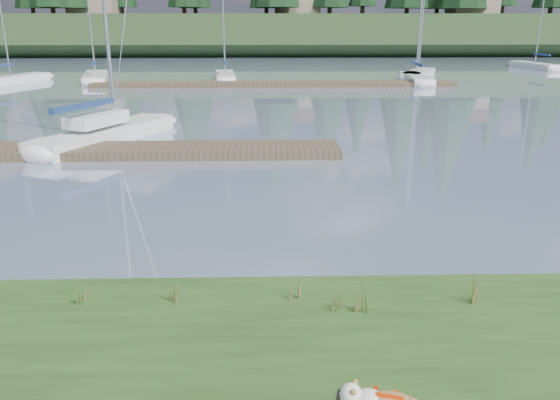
{
  "coord_description": "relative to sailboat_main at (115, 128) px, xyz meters",
  "views": [
    {
      "loc": [
        1.4,
        -10.0,
        4.55
      ],
      "look_at": [
        1.65,
        -0.5,
        1.41
      ],
      "focal_mm": 35.0,
      "sensor_mm": 36.0,
      "label": 1
    }
  ],
  "objects": [
    {
      "name": "ground",
      "position": [
        4.64,
        18.25,
        -0.42
      ],
      "size": [
        200.0,
        200.0,
        0.0
      ],
      "primitive_type": "plane",
      "color": "#7C8DA4",
      "rests_on": "ground"
    },
    {
      "name": "ridge",
      "position": [
        4.64,
        61.25,
        2.08
      ],
      "size": [
        200.0,
        20.0,
        5.0
      ],
      "primitive_type": "cube",
      "color": "#213519",
      "rests_on": "ground"
    },
    {
      "name": "sailboat_main",
      "position": [
        0.0,
        0.0,
        0.0
      ],
      "size": [
        4.72,
        7.76,
        11.4
      ],
      "rotation": [
        0.0,
        0.0,
        1.13
      ],
      "color": "white",
      "rests_on": "ground"
    },
    {
      "name": "dock_near",
      "position": [
        0.64,
        -2.75,
        -0.27
      ],
      "size": [
        16.0,
        2.0,
        0.3
      ],
      "primitive_type": "cube",
      "color": "#4C3D2C",
      "rests_on": "ground"
    },
    {
      "name": "dock_far",
      "position": [
        6.64,
        18.25,
        -0.27
      ],
      "size": [
        26.0,
        2.2,
        0.3
      ],
      "primitive_type": "cube",
      "color": "#4C3D2C",
      "rests_on": "ground"
    },
    {
      "name": "sailboat_bg_0",
      "position": [
        -12.77,
        20.94,
        -0.1
      ],
      "size": [
        4.11,
        7.3,
        10.67
      ],
      "rotation": [
        0.0,
        0.0,
        1.18
      ],
      "color": "white",
      "rests_on": "ground"
    },
    {
      "name": "sailboat_bg_1",
      "position": [
        -7.37,
        22.67,
        -0.1
      ],
      "size": [
        3.48,
        8.31,
        12.15
      ],
      "rotation": [
        0.0,
        0.0,
        1.81
      ],
      "color": "white",
      "rests_on": "ground"
    },
    {
      "name": "sailboat_bg_2",
      "position": [
        2.8,
        22.96,
        -0.09
      ],
      "size": [
        2.08,
        7.14,
        10.68
      ],
      "rotation": [
        0.0,
        0.0,
        1.67
      ],
      "color": "white",
      "rests_on": "ground"
    },
    {
      "name": "sailboat_bg_3",
      "position": [
        17.56,
        20.98,
        -0.1
      ],
      "size": [
        1.94,
        7.64,
        11.16
      ],
      "rotation": [
        0.0,
        0.0,
        1.51
      ],
      "color": "white",
      "rests_on": "ground"
    },
    {
      "name": "sailboat_bg_4",
      "position": [
        19.01,
        24.65,
        -0.1
      ],
      "size": [
        4.73,
        7.32,
        11.07
      ],
      "rotation": [
        0.0,
        0.0,
        1.09
      ],
      "color": "white",
      "rests_on": "ground"
    },
    {
      "name": "sailboat_bg_5",
      "position": [
        32.27,
        32.88,
        -0.1
      ],
      "size": [
        2.49,
        7.3,
        10.33
      ],
      "rotation": [
        0.0,
        0.0,
        1.73
      ],
      "color": "white",
      "rests_on": "ground"
    },
    {
      "name": "weed_0",
      "position": [
        4.58,
        -14.11,
        0.15
      ],
      "size": [
        0.17,
        0.14,
        0.53
      ],
      "color": "#475B23",
      "rests_on": "bank"
    },
    {
      "name": "weed_1",
      "position": [
        6.5,
        -14.04,
        0.12
      ],
      "size": [
        0.17,
        0.14,
        0.46
      ],
      "color": "#475B23",
      "rests_on": "bank"
    },
    {
      "name": "weed_2",
      "position": [
        7.44,
        -14.52,
        0.16
      ],
      "size": [
        0.17,
        0.14,
        0.55
      ],
      "color": "#475B23",
      "rests_on": "bank"
    },
    {
      "name": "weed_3",
      "position": [
        3.17,
        -14.08,
        0.12
      ],
      "size": [
        0.17,
        0.14,
        0.45
      ],
      "color": "#475B23",
      "rests_on": "bank"
    },
    {
      "name": "weed_4",
      "position": [
        7.1,
        -14.38,
        0.08
      ],
      "size": [
        0.17,
        0.14,
        0.36
      ],
      "color": "#475B23",
      "rests_on": "bank"
    },
    {
      "name": "weed_5",
      "position": [
        9.27,
        -14.26,
        0.17
      ],
      "size": [
        0.17,
        0.14,
        0.59
      ],
      "color": "#475B23",
      "rests_on": "bank"
    },
    {
      "name": "mud_lip",
      "position": [
        4.64,
        -13.35,
        -0.35
      ],
      "size": [
        60.0,
        0.5,
        0.14
      ],
      "primitive_type": "cube",
      "color": "#33281C",
      "rests_on": "ground"
    }
  ]
}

